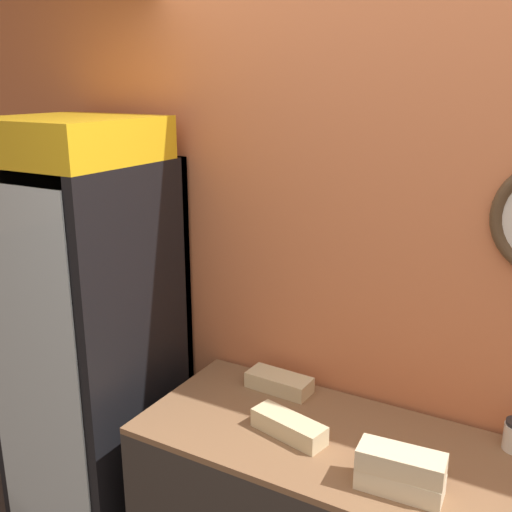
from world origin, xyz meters
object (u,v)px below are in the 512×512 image
(sandwich_stack_bottom, at_px, (400,481))
(sandwich_flat_left, at_px, (289,427))
(sandwich_stack_middle, at_px, (401,462))
(sandwich_flat_right, at_px, (279,382))
(beverage_cooler, at_px, (98,323))

(sandwich_stack_bottom, relative_size, sandwich_flat_left, 0.90)
(sandwich_stack_bottom, relative_size, sandwich_stack_middle, 0.99)
(sandwich_flat_right, bearing_deg, sandwich_stack_middle, -31.44)
(sandwich_stack_middle, xyz_separation_m, sandwich_flat_left, (-0.45, 0.10, -0.07))
(sandwich_flat_left, bearing_deg, sandwich_stack_middle, -13.12)
(sandwich_stack_bottom, bearing_deg, sandwich_flat_right, 148.56)
(beverage_cooler, relative_size, sandwich_flat_right, 7.12)
(sandwich_flat_left, bearing_deg, beverage_cooler, 174.48)
(beverage_cooler, relative_size, sandwich_flat_left, 6.49)
(sandwich_stack_bottom, height_order, sandwich_flat_left, sandwich_flat_left)
(beverage_cooler, xyz_separation_m, sandwich_stack_bottom, (1.48, -0.20, -0.16))
(sandwich_flat_left, xyz_separation_m, sandwich_flat_right, (-0.19, 0.28, -0.00))
(sandwich_stack_bottom, distance_m, sandwich_stack_middle, 0.07)
(sandwich_stack_bottom, distance_m, sandwich_flat_right, 0.75)
(beverage_cooler, distance_m, sandwich_stack_middle, 1.49)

